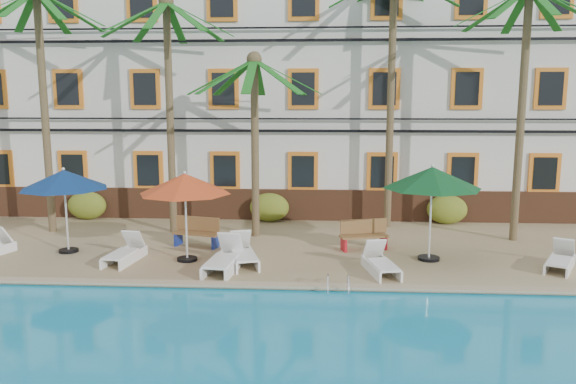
# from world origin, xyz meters

# --- Properties ---
(ground) EXTENTS (100.00, 100.00, 0.00)m
(ground) POSITION_xyz_m (0.00, 0.00, 0.00)
(ground) COLOR #384C23
(ground) RESTS_ON ground
(pool_deck) EXTENTS (30.00, 12.00, 0.25)m
(pool_deck) POSITION_xyz_m (0.00, 5.00, 0.12)
(pool_deck) COLOR tan
(pool_deck) RESTS_ON ground
(pool_coping) EXTENTS (30.00, 0.35, 0.06)m
(pool_coping) POSITION_xyz_m (0.00, -0.90, 0.28)
(pool_coping) COLOR tan
(pool_coping) RESTS_ON pool_deck
(hotel_building) EXTENTS (25.40, 6.44, 10.22)m
(hotel_building) POSITION_xyz_m (0.00, 9.98, 5.37)
(hotel_building) COLOR silver
(hotel_building) RESTS_ON pool_deck
(palm_a) EXTENTS (4.47, 4.47, 8.41)m
(palm_a) POSITION_xyz_m (-7.28, 4.55, 5.63)
(palm_a) COLOR brown
(palm_a) RESTS_ON pool_deck
(palm_b) EXTENTS (4.47, 4.47, 8.07)m
(palm_b) POSITION_xyz_m (-2.97, 4.72, 5.44)
(palm_b) COLOR brown
(palm_b) RESTS_ON pool_deck
(palm_c) EXTENTS (4.47, 4.47, 6.16)m
(palm_c) POSITION_xyz_m (-0.02, 4.33, 4.32)
(palm_c) COLOR brown
(palm_c) RESTS_ON pool_deck
(palm_d) EXTENTS (4.47, 4.47, 9.15)m
(palm_d) POSITION_xyz_m (4.63, 6.00, 6.05)
(palm_d) COLOR brown
(palm_d) RESTS_ON pool_deck
(palm_e) EXTENTS (4.47, 4.47, 8.29)m
(palm_e) POSITION_xyz_m (8.59, 4.26, 5.56)
(palm_e) COLOR brown
(palm_e) RESTS_ON pool_deck
(shrub_left) EXTENTS (1.50, 0.90, 1.10)m
(shrub_left) POSITION_xyz_m (-6.88, 6.60, 0.80)
(shrub_left) COLOR #20621C
(shrub_left) RESTS_ON pool_deck
(shrub_mid) EXTENTS (1.50, 0.90, 1.10)m
(shrub_mid) POSITION_xyz_m (0.24, 6.60, 0.80)
(shrub_mid) COLOR #20621C
(shrub_mid) RESTS_ON pool_deck
(shrub_right) EXTENTS (1.50, 0.90, 1.10)m
(shrub_right) POSITION_xyz_m (6.91, 6.60, 0.80)
(shrub_right) COLOR #20621C
(shrub_right) RESTS_ON pool_deck
(umbrella_blue) EXTENTS (2.61, 2.61, 2.61)m
(umbrella_blue) POSITION_xyz_m (-5.51, 1.92, 2.48)
(umbrella_blue) COLOR black
(umbrella_blue) RESTS_ON pool_deck
(umbrella_red) EXTENTS (2.63, 2.63, 2.62)m
(umbrella_red) POSITION_xyz_m (-1.66, 1.23, 2.49)
(umbrella_red) COLOR black
(umbrella_red) RESTS_ON pool_deck
(umbrella_green) EXTENTS (2.81, 2.81, 2.81)m
(umbrella_green) POSITION_xyz_m (5.35, 1.72, 2.65)
(umbrella_green) COLOR black
(umbrella_green) RESTS_ON pool_deck
(lounger_b) EXTENTS (0.84, 1.80, 0.82)m
(lounger_b) POSITION_xyz_m (-3.42, 1.02, 0.52)
(lounger_b) COLOR white
(lounger_b) RESTS_ON pool_deck
(lounger_c) EXTENTS (0.94, 2.07, 0.95)m
(lounger_c) POSITION_xyz_m (-0.42, 0.39, 0.56)
(lounger_c) COLOR white
(lounger_c) RESTS_ON pool_deck
(lounger_d) EXTENTS (1.16, 1.97, 0.88)m
(lounger_d) POSITION_xyz_m (0.00, 1.02, 0.54)
(lounger_d) COLOR white
(lounger_d) RESTS_ON pool_deck
(lounger_e) EXTENTS (0.97, 1.83, 0.82)m
(lounger_e) POSITION_xyz_m (3.81, 0.39, 0.52)
(lounger_e) COLOR white
(lounger_e) RESTS_ON pool_deck
(lounger_f) EXTENTS (1.35, 1.75, 0.79)m
(lounger_f) POSITION_xyz_m (8.80, 1.03, 0.51)
(lounger_f) COLOR white
(lounger_f) RESTS_ON pool_deck
(bench_left) EXTENTS (1.57, 0.82, 0.93)m
(bench_left) POSITION_xyz_m (-1.70, 2.86, 0.72)
(bench_left) COLOR olive
(bench_left) RESTS_ON pool_deck
(bench_right) EXTENTS (1.57, 0.85, 0.93)m
(bench_right) POSITION_xyz_m (3.52, 2.81, 0.72)
(bench_right) COLOR olive
(bench_right) RESTS_ON pool_deck
(pool_ladder) EXTENTS (0.54, 0.74, 0.74)m
(pool_ladder) POSITION_xyz_m (2.64, -1.00, 0.25)
(pool_ladder) COLOR silver
(pool_ladder) RESTS_ON ground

